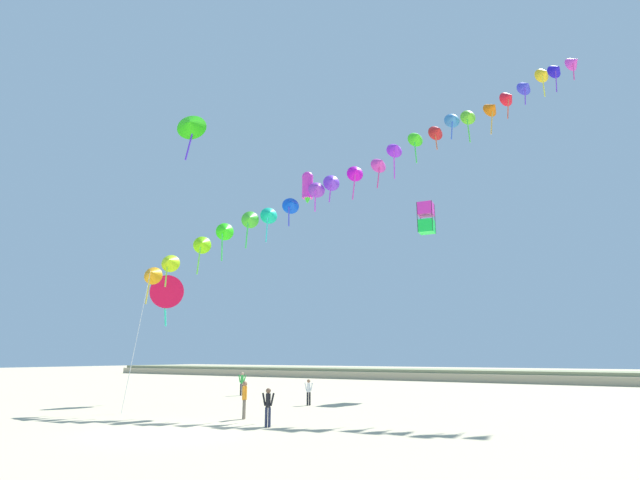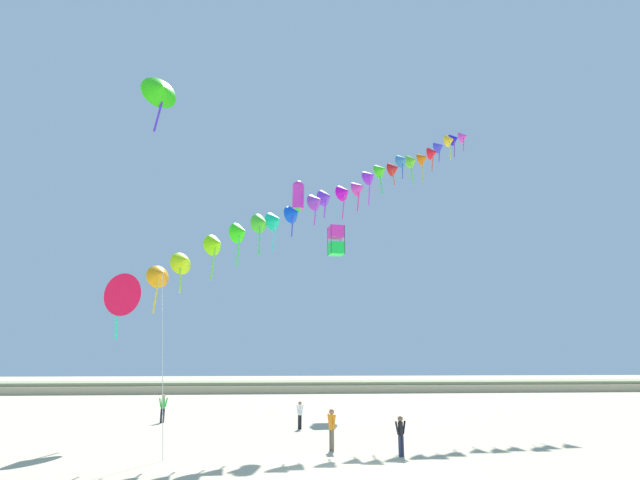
# 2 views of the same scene
# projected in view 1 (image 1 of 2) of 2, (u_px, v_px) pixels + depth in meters

# --- Properties ---
(ground_plane) EXTENTS (240.00, 240.00, 0.00)m
(ground_plane) POSITION_uv_depth(u_px,v_px,m) (164.00, 433.00, 19.40)
(ground_plane) COLOR #C1B28E
(dune_ridge) EXTENTS (120.00, 8.96, 1.29)m
(dune_ridge) POSITION_uv_depth(u_px,v_px,m) (480.00, 375.00, 59.82)
(dune_ridge) COLOR tan
(dune_ridge) RESTS_ON ground
(person_near_left) EXTENTS (0.47, 0.38, 1.52)m
(person_near_left) POSITION_uv_depth(u_px,v_px,m) (309.00, 390.00, 30.27)
(person_near_left) COLOR black
(person_near_left) RESTS_ON ground
(person_near_right) EXTENTS (0.36, 0.57, 1.73)m
(person_near_right) POSITION_uv_depth(u_px,v_px,m) (244.00, 397.00, 23.77)
(person_near_right) COLOR #726656
(person_near_right) RESTS_ON ground
(person_mid_center) EXTENTS (0.54, 0.41, 1.72)m
(person_mid_center) POSITION_uv_depth(u_px,v_px,m) (242.00, 382.00, 37.81)
(person_mid_center) COLOR black
(person_mid_center) RESTS_ON ground
(person_far_left) EXTENTS (0.53, 0.29, 1.58)m
(person_far_left) POSITION_uv_depth(u_px,v_px,m) (268.00, 404.00, 21.05)
(person_far_left) COLOR #282D4C
(person_far_left) RESTS_ON ground
(kite_banner_string) EXTENTS (24.16, 21.42, 24.99)m
(kite_banner_string) POSITION_uv_depth(u_px,v_px,m) (387.00, 155.00, 33.58)
(kite_banner_string) COLOR orange
(large_kite_low_lead) EXTENTS (1.42, 1.42, 2.58)m
(large_kite_low_lead) POSITION_uv_depth(u_px,v_px,m) (426.00, 218.00, 41.51)
(large_kite_low_lead) COLOR #18E446
(large_kite_mid_trail) EXTENTS (2.27, 2.50, 3.57)m
(large_kite_mid_trail) POSITION_uv_depth(u_px,v_px,m) (167.00, 291.00, 34.33)
(large_kite_mid_trail) COLOR #E70C3D
(large_kite_high_solo) EXTENTS (2.44, 2.11, 3.96)m
(large_kite_high_solo) POSITION_uv_depth(u_px,v_px,m) (191.00, 125.00, 36.48)
(large_kite_high_solo) COLOR #2FE613
(large_kite_outer_drift) EXTENTS (1.06, 1.05, 2.23)m
(large_kite_outer_drift) POSITION_uv_depth(u_px,v_px,m) (308.00, 186.00, 33.43)
(large_kite_outer_drift) COLOR #D732BF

